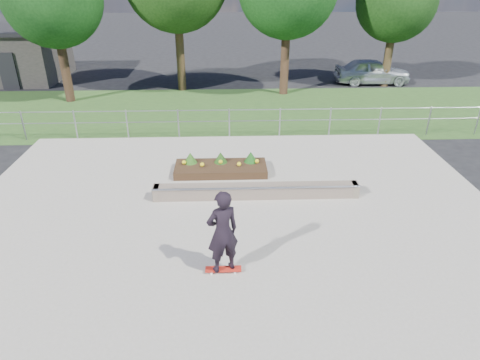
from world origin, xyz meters
name	(u,v)px	position (x,y,z in m)	size (l,w,h in m)	color
ground	(234,248)	(0.00, 0.00, 0.00)	(120.00, 120.00, 0.00)	black
grass_verge	(228,111)	(0.00, 11.00, 0.01)	(30.00, 8.00, 0.02)	#27471C
concrete_slab	(234,247)	(0.00, 0.00, 0.03)	(15.00, 15.00, 0.06)	gray
fence	(229,119)	(0.00, 7.50, 0.77)	(20.06, 0.06, 1.20)	gray
tree_far_right	(396,2)	(9.00, 15.50, 4.48)	(4.20, 4.20, 6.60)	#352615
grind_ledge	(256,191)	(0.71, 2.43, 0.26)	(6.00, 0.44, 0.43)	brown
planter_bed	(221,167)	(-0.33, 4.23, 0.24)	(3.00, 1.20, 0.61)	black
skateboarder	(223,232)	(-0.26, -0.97, 1.11)	(0.83, 0.69, 2.02)	white
parked_car	(372,71)	(8.40, 16.04, 0.72)	(1.71, 4.25, 1.45)	#B6BBC0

